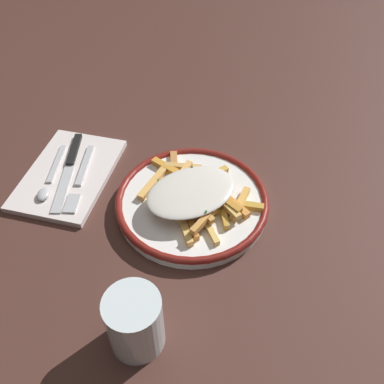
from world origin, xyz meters
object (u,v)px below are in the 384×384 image
at_px(plate, 192,202).
at_px(knife, 70,164).
at_px(napkin, 69,174).
at_px(spoon, 49,182).
at_px(fries_heap, 194,194).
at_px(water_glass, 135,322).
at_px(fork, 81,178).

distance_m(plate, knife, 0.25).
xyz_separation_m(napkin, spoon, (0.02, 0.03, 0.01)).
distance_m(fries_heap, spoon, 0.27).
relative_size(knife, water_glass, 2.13).
height_order(fork, spoon, spoon).
relative_size(plate, fork, 1.54).
relative_size(fork, knife, 0.84).
bearing_deg(fork, water_glass, 124.33).
relative_size(fries_heap, spoon, 1.48).
relative_size(plate, fries_heap, 1.20).
height_order(plate, fork, plate).
bearing_deg(fries_heap, knife, -12.28).
bearing_deg(napkin, water_glass, 127.12).
bearing_deg(knife, fork, 136.91).
relative_size(knife, spoon, 1.37).
bearing_deg(napkin, fries_heap, 171.69).
distance_m(fork, spoon, 0.06).
relative_size(napkin, water_glass, 2.31).
distance_m(plate, water_glass, 0.26).
bearing_deg(water_glass, plate, -96.09).
relative_size(napkin, fork, 1.28).
xyz_separation_m(knife, spoon, (0.02, 0.05, 0.00)).
distance_m(plate, spoon, 0.27).
relative_size(fries_heap, fork, 1.28).
bearing_deg(fork, napkin, -22.28).
distance_m(knife, spoon, 0.06).
distance_m(fries_heap, napkin, 0.25).
height_order(fries_heap, water_glass, water_glass).
bearing_deg(water_glass, fork, -55.67).
height_order(plate, napkin, plate).
distance_m(napkin, fork, 0.03).
xyz_separation_m(napkin, fork, (-0.03, 0.01, 0.01)).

